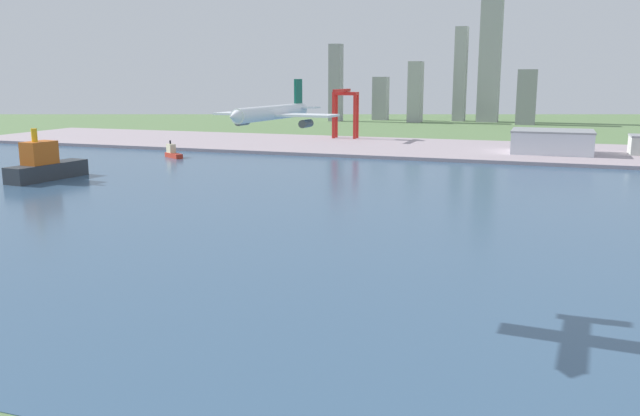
% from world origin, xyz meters
% --- Properties ---
extents(ground_plane, '(2400.00, 2400.00, 0.00)m').
position_xyz_m(ground_plane, '(0.00, 300.00, 0.00)').
color(ground_plane, '#5D7D4B').
extents(water_bay, '(840.00, 360.00, 0.15)m').
position_xyz_m(water_bay, '(0.00, 240.00, 0.07)').
color(water_bay, '#385675').
rests_on(water_bay, ground).
extents(industrial_pier, '(840.00, 140.00, 2.50)m').
position_xyz_m(industrial_pier, '(0.00, 490.00, 1.25)').
color(industrial_pier, '#A5959C').
rests_on(industrial_pier, ground).
extents(airplane_landing, '(30.61, 36.08, 11.03)m').
position_xyz_m(airplane_landing, '(4.94, 124.55, 47.55)').
color(airplane_landing, white).
extents(tugboat_small, '(18.65, 14.79, 11.71)m').
position_xyz_m(tugboat_small, '(-183.68, 381.83, 3.49)').
color(tugboat_small, '#B22D1E').
rests_on(tugboat_small, water_bay).
extents(container_barge, '(18.12, 48.79, 28.64)m').
position_xyz_m(container_barge, '(-194.52, 269.33, 7.96)').
color(container_barge, '#2D3338').
rests_on(container_barge, water_bay).
extents(port_crane_red, '(21.83, 43.42, 43.17)m').
position_xyz_m(port_crane_red, '(-105.08, 537.29, 33.04)').
color(port_crane_red, red).
rests_on(port_crane_red, industrial_pier).
extents(warehouse_main, '(55.72, 41.51, 16.43)m').
position_xyz_m(warehouse_main, '(68.27, 477.70, 10.74)').
color(warehouse_main, silver).
rests_on(warehouse_main, industrial_pier).
extents(distant_skyline, '(251.90, 71.13, 148.70)m').
position_xyz_m(distant_skyline, '(-49.44, 827.01, 55.06)').
color(distant_skyline, gray).
rests_on(distant_skyline, ground).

